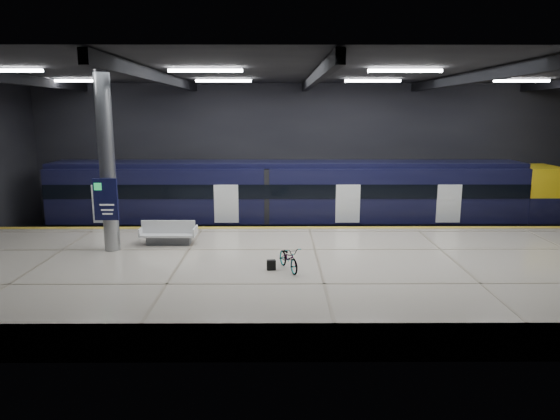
{
  "coord_description": "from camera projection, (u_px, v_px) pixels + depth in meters",
  "views": [
    {
      "loc": [
        -1.48,
        -20.08,
        6.49
      ],
      "look_at": [
        -1.37,
        1.5,
        2.2
      ],
      "focal_mm": 32.0,
      "sensor_mm": 36.0,
      "label": 1
    }
  ],
  "objects": [
    {
      "name": "ground",
      "position": [
        313.0,
        268.0,
        20.97
      ],
      "size": [
        30.0,
        30.0,
        0.0
      ],
      "primitive_type": "plane",
      "color": "black",
      "rests_on": "ground"
    },
    {
      "name": "train",
      "position": [
        321.0,
        198.0,
        25.96
      ],
      "size": [
        29.4,
        2.84,
        3.79
      ],
      "color": "black",
      "rests_on": "ground"
    },
    {
      "name": "bicycle",
      "position": [
        289.0,
        258.0,
        17.15
      ],
      "size": [
        1.08,
        1.72,
        0.85
      ],
      "primitive_type": "imported",
      "rotation": [
        0.0,
        0.0,
        0.35
      ],
      "color": "#99999E",
      "rests_on": "platform"
    },
    {
      "name": "safety_strip",
      "position": [
        309.0,
        228.0,
        23.45
      ],
      "size": [
        30.0,
        0.4,
        0.01
      ],
      "primitive_type": "cube",
      "color": "gold",
      "rests_on": "platform"
    },
    {
      "name": "room_shell",
      "position": [
        314.0,
        131.0,
        19.85
      ],
      "size": [
        30.1,
        16.1,
        8.05
      ],
      "color": "black",
      "rests_on": "ground"
    },
    {
      "name": "rails",
      "position": [
        305.0,
        235.0,
        26.34
      ],
      "size": [
        30.0,
        1.52,
        0.16
      ],
      "color": "gray",
      "rests_on": "ground"
    },
    {
      "name": "pannier_bag",
      "position": [
        271.0,
        265.0,
        17.19
      ],
      "size": [
        0.32,
        0.22,
        0.35
      ],
      "primitive_type": "cube",
      "rotation": [
        0.0,
        0.0,
        0.14
      ],
      "color": "black",
      "rests_on": "platform"
    },
    {
      "name": "bench",
      "position": [
        169.0,
        236.0,
        20.51
      ],
      "size": [
        2.27,
        0.94,
        1.0
      ],
      "rotation": [
        0.0,
        0.0,
        -0.0
      ],
      "color": "#595B60",
      "rests_on": "platform"
    },
    {
      "name": "platform",
      "position": [
        318.0,
        275.0,
        18.41
      ],
      "size": [
        30.0,
        11.0,
        1.1
      ],
      "primitive_type": "cube",
      "color": "#BAAE9E",
      "rests_on": "ground"
    },
    {
      "name": "info_column",
      "position": [
        107.0,
        165.0,
        19.05
      ],
      "size": [
        0.9,
        0.78,
        6.9
      ],
      "color": "#9EA0A5",
      "rests_on": "platform"
    }
  ]
}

